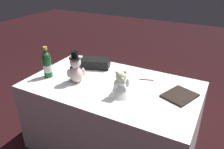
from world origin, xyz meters
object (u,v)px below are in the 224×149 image
object	(u,v)px
gift_case_black	(95,63)
guestbook	(180,96)
champagne_bottle	(47,64)
signing_pen	(147,80)
teddy_bear_groom	(76,70)
teddy_bear_bride	(120,84)

from	to	relation	value
gift_case_black	guestbook	distance (m)	0.96
champagne_bottle	signing_pen	distance (m)	0.98
teddy_bear_groom	teddy_bear_bride	world-z (taller)	teddy_bear_groom
teddy_bear_bride	guestbook	xyz separation A→B (m)	(0.46, 0.21, -0.09)
teddy_bear_bride	signing_pen	xyz separation A→B (m)	(0.11, 0.36, -0.09)
teddy_bear_groom	champagne_bottle	distance (m)	0.31
champagne_bottle	teddy_bear_groom	bearing A→B (deg)	8.53
teddy_bear_groom	gift_case_black	distance (m)	0.37
guestbook	signing_pen	bearing A→B (deg)	177.55
gift_case_black	guestbook	size ratio (longest dim) A/B	1.28
teddy_bear_groom	guestbook	bearing A→B (deg)	11.43
signing_pen	gift_case_black	xyz separation A→B (m)	(-0.60, 0.03, 0.04)
teddy_bear_groom	signing_pen	distance (m)	0.68
signing_pen	teddy_bear_bride	bearing A→B (deg)	-106.90
teddy_bear_groom	gift_case_black	size ratio (longest dim) A/B	0.89
teddy_bear_bride	guestbook	bearing A→B (deg)	24.54
gift_case_black	signing_pen	bearing A→B (deg)	-2.57
signing_pen	guestbook	xyz separation A→B (m)	(0.35, -0.15, 0.00)
champagne_bottle	signing_pen	xyz separation A→B (m)	(0.89, 0.39, -0.13)
teddy_bear_bride	gift_case_black	world-z (taller)	teddy_bear_bride
signing_pen	teddy_bear_groom	bearing A→B (deg)	-149.75
champagne_bottle	guestbook	distance (m)	1.26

